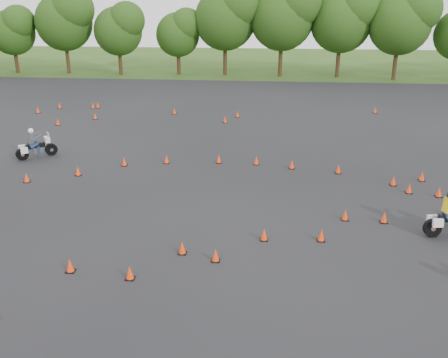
% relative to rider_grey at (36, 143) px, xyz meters
% --- Properties ---
extents(ground, '(140.00, 140.00, 0.00)m').
position_rel_rider_grey_xyz_m(ground, '(11.22, -9.61, -0.89)').
color(ground, '#2D5119').
rests_on(ground, ground).
extents(asphalt_pad, '(62.00, 62.00, 0.00)m').
position_rel_rider_grey_xyz_m(asphalt_pad, '(11.22, -3.61, -0.89)').
color(asphalt_pad, black).
rests_on(asphalt_pad, ground).
extents(treeline, '(87.02, 32.30, 10.98)m').
position_rel_rider_grey_xyz_m(treeline, '(13.21, 26.04, 3.81)').
color(treeline, '#234213').
rests_on(treeline, ground).
extents(traffic_cones, '(36.61, 33.01, 0.45)m').
position_rel_rider_grey_xyz_m(traffic_cones, '(11.12, -4.07, -0.66)').
color(traffic_cones, '#FF3B0A').
rests_on(traffic_cones, asphalt_pad).
extents(rider_grey, '(2.21, 2.02, 1.77)m').
position_rel_rider_grey_xyz_m(rider_grey, '(0.00, 0.00, 0.00)').
color(rider_grey, '#3B3E42').
rests_on(rider_grey, ground).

